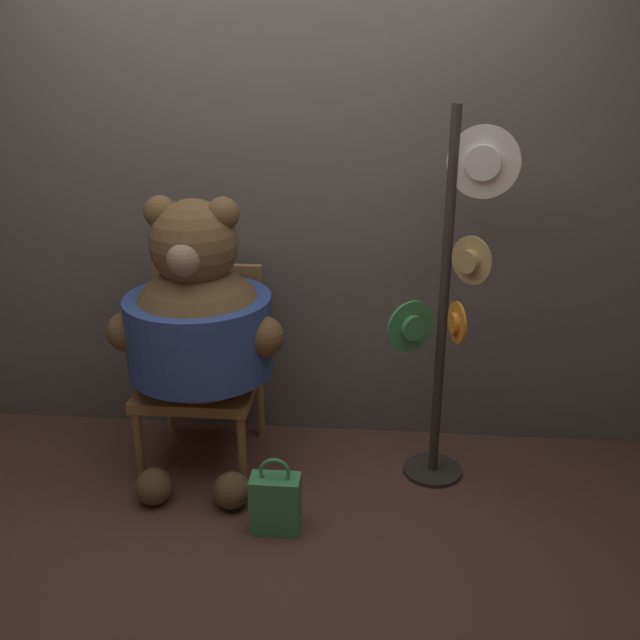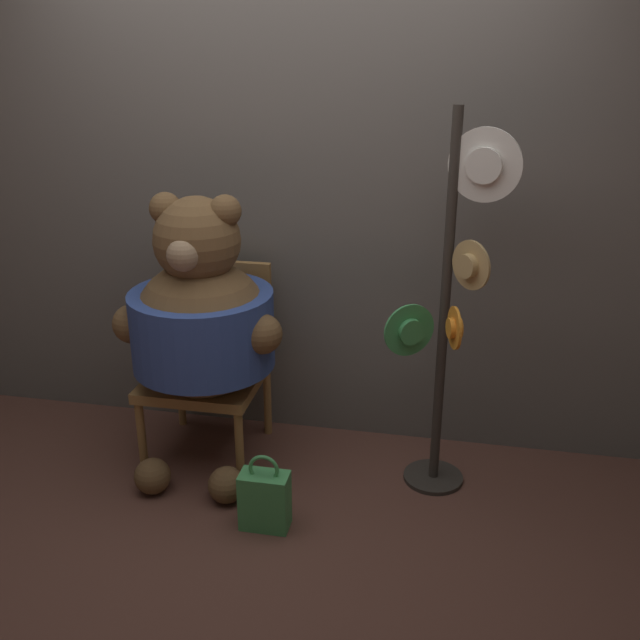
{
  "view_description": "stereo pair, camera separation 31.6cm",
  "coord_description": "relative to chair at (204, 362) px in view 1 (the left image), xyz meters",
  "views": [
    {
      "loc": [
        0.47,
        -2.62,
        1.95
      ],
      "look_at": [
        0.21,
        0.31,
        0.78
      ],
      "focal_mm": 40.0,
      "sensor_mm": 36.0,
      "label": 1
    },
    {
      "loc": [
        0.78,
        -2.58,
        1.95
      ],
      "look_at": [
        0.21,
        0.31,
        0.78
      ],
      "focal_mm": 40.0,
      "sensor_mm": 36.0,
      "label": 2
    }
  ],
  "objects": [
    {
      "name": "wall_back",
      "position": [
        0.37,
        0.31,
        0.75
      ],
      "size": [
        8.0,
        0.1,
        2.49
      ],
      "color": "#66605B",
      "rests_on": "ground_plane"
    },
    {
      "name": "ground_plane",
      "position": [
        0.37,
        -0.45,
        -0.49
      ],
      "size": [
        14.0,
        14.0,
        0.0
      ],
      "primitive_type": "plane",
      "color": "brown"
    },
    {
      "name": "handbag_on_ground",
      "position": [
        0.43,
        -0.6,
        -0.35
      ],
      "size": [
        0.21,
        0.11,
        0.35
      ],
      "color": "#479E56",
      "rests_on": "ground_plane"
    },
    {
      "name": "hat_display_rack",
      "position": [
        1.14,
        -0.15,
        0.39
      ],
      "size": [
        0.51,
        0.38,
        1.71
      ],
      "color": "#332D28",
      "rests_on": "ground_plane"
    },
    {
      "name": "teddy_bear",
      "position": [
        0.04,
        -0.18,
        0.27
      ],
      "size": [
        0.79,
        0.7,
        1.33
      ],
      "color": "brown",
      "rests_on": "ground_plane"
    },
    {
      "name": "chair",
      "position": [
        0.0,
        0.0,
        0.0
      ],
      "size": [
        0.54,
        0.55,
        0.93
      ],
      "color": "#9E703D",
      "rests_on": "ground_plane"
    }
  ]
}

